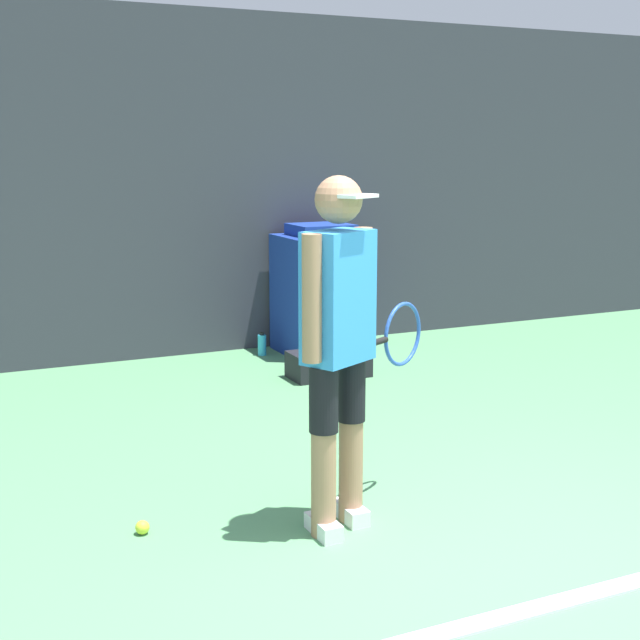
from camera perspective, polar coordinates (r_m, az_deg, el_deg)
ground_plane at (r=3.89m, az=14.55°, el=-17.30°), size 24.00×24.00×0.00m
back_wall at (r=7.89m, az=-8.50°, el=8.50°), size 24.00×0.10×2.98m
court_baseline at (r=3.89m, az=14.56°, el=-17.23°), size 21.60×0.10×0.01m
tennis_player at (r=4.17m, az=1.28°, el=-1.11°), size 0.88×0.53×1.70m
tennis_ball at (r=4.45m, az=-11.30°, el=-12.89°), size 0.07×0.07×0.07m
covered_chair at (r=7.97m, az=0.05°, el=1.86°), size 0.73×0.66×1.15m
equipment_bag at (r=7.16m, az=0.56°, el=-2.83°), size 0.63×0.33×0.21m
water_bottle at (r=7.92m, az=-3.73°, el=-1.58°), size 0.07×0.07×0.21m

